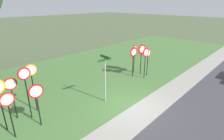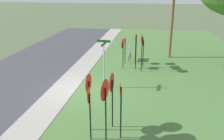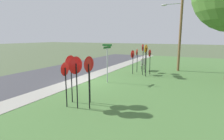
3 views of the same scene
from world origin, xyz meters
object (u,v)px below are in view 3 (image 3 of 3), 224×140
yield_sign_far_left (65,74)px  notice_board (143,63)px  stop_sign_far_left (143,53)px  stop_sign_far_center (146,54)px  stop_sign_center_tall (137,56)px  yield_sign_near_left (88,72)px  yield_sign_far_right (76,70)px  yield_sign_center (71,68)px  street_name_post (107,60)px  yield_sign_near_right (89,68)px  stop_sign_near_left (145,53)px  utility_pole (180,21)px  stop_sign_far_right (133,57)px  stop_sign_near_right (150,57)px

yield_sign_far_left → notice_board: 11.33m
stop_sign_far_left → stop_sign_far_center: bearing=38.8°
stop_sign_center_tall → yield_sign_near_left: bearing=1.5°
stop_sign_far_center → yield_sign_far_right: stop_sign_far_center is taller
yield_sign_near_left → yield_sign_far_left: (0.29, -1.15, -0.17)m
yield_sign_center → street_name_post: street_name_post is taller
yield_sign_far_left → notice_board: size_ratio=1.78×
stop_sign_far_center → yield_sign_far_left: bearing=-2.4°
stop_sign_far_left → yield_sign_far_right: size_ratio=1.11×
yield_sign_far_right → notice_board: (-11.21, -0.05, -1.07)m
stop_sign_center_tall → street_name_post: (4.98, -0.67, 0.12)m
yield_sign_near_left → yield_sign_far_right: (0.21, -0.56, 0.08)m
yield_sign_near_right → yield_sign_far_right: size_ratio=0.97×
yield_sign_near_left → yield_sign_far_right: 0.60m
stop_sign_far_left → yield_sign_near_left: bearing=-2.2°
notice_board → yield_sign_near_right: bearing=5.4°
stop_sign_near_left → stop_sign_far_center: bearing=17.5°
notice_board → stop_sign_far_left: bearing=20.1°
yield_sign_near_left → street_name_post: bearing=-168.4°
yield_sign_far_left → utility_pole: size_ratio=0.24×
stop_sign_far_right → stop_sign_far_left: bearing=99.7°
stop_sign_near_left → yield_sign_center: (9.70, -1.20, -0.01)m
stop_sign_far_left → yield_sign_center: stop_sign_far_left is taller
yield_sign_near_right → yield_sign_far_right: bearing=-0.5°
stop_sign_far_right → yield_sign_center: yield_sign_center is taller
stop_sign_near_left → stop_sign_far_left: stop_sign_far_left is taller
stop_sign_center_tall → stop_sign_far_right: bearing=-4.7°
stop_sign_far_right → stop_sign_center_tall: 1.19m
stop_sign_center_tall → street_name_post: street_name_post is taller
stop_sign_center_tall → yield_sign_center: (9.62, -0.40, 0.27)m
stop_sign_near_right → stop_sign_far_center: (1.03, -0.07, 0.33)m
yield_sign_far_right → yield_sign_center: bearing=-115.9°
stop_sign_near_right → stop_sign_center_tall: size_ratio=1.02×
utility_pole → stop_sign_near_right: bearing=-33.3°
yield_sign_near_right → utility_pole: utility_pole is taller
stop_sign_far_right → stop_sign_near_right: bearing=118.7°
stop_sign_near_left → notice_board: 1.48m
stop_sign_near_right → stop_sign_center_tall: stop_sign_near_right is taller
stop_sign_near_right → notice_board: 2.12m
stop_sign_far_left → yield_sign_far_right: stop_sign_far_left is taller
yield_sign_near_right → street_name_post: size_ratio=0.85×
stop_sign_near_left → yield_sign_center: 9.78m
stop_sign_far_right → yield_sign_near_left: yield_sign_near_left is taller
stop_sign_near_left → yield_sign_center: stop_sign_near_left is taller
stop_sign_far_right → yield_sign_center: 8.44m
street_name_post → notice_board: bearing=176.4°
stop_sign_near_right → yield_sign_far_right: 9.66m
yield_sign_center → notice_board: yield_sign_center is taller
stop_sign_near_left → yield_sign_near_left: stop_sign_near_left is taller
yield_sign_near_right → notice_board: bearing=-173.6°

